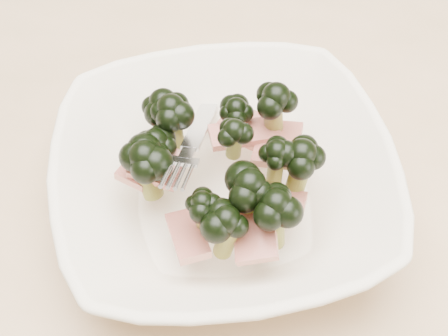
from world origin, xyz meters
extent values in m
cube|color=tan|center=(0.00, 0.00, 0.73)|extent=(1.20, 0.80, 0.04)
imported|color=white|center=(0.04, -0.06, 0.78)|extent=(0.35, 0.35, 0.06)
cylinder|color=brown|center=(-0.02, -0.03, 0.80)|extent=(0.03, 0.02, 0.05)
ellipsoid|color=black|center=(-0.02, -0.03, 0.83)|extent=(0.04, 0.04, 0.03)
cylinder|color=brown|center=(-0.01, -0.04, 0.80)|extent=(0.02, 0.02, 0.04)
ellipsoid|color=black|center=(-0.01, -0.04, 0.83)|extent=(0.04, 0.04, 0.03)
cylinder|color=brown|center=(-0.01, -0.06, 0.80)|extent=(0.02, 0.02, 0.04)
ellipsoid|color=black|center=(-0.01, -0.06, 0.82)|extent=(0.04, 0.04, 0.03)
cylinder|color=brown|center=(0.08, -0.06, 0.81)|extent=(0.01, 0.01, 0.03)
ellipsoid|color=black|center=(0.08, -0.06, 0.83)|extent=(0.03, 0.03, 0.02)
cylinder|color=brown|center=(-0.02, -0.08, 0.80)|extent=(0.03, 0.02, 0.04)
ellipsoid|color=black|center=(-0.02, -0.08, 0.83)|extent=(0.04, 0.04, 0.03)
cylinder|color=brown|center=(-0.01, -0.02, 0.79)|extent=(0.02, 0.02, 0.04)
ellipsoid|color=black|center=(-0.01, -0.02, 0.82)|extent=(0.04, 0.04, 0.03)
cylinder|color=brown|center=(0.04, -0.01, 0.80)|extent=(0.01, 0.02, 0.03)
ellipsoid|color=black|center=(0.04, -0.01, 0.82)|extent=(0.03, 0.03, 0.02)
cylinder|color=brown|center=(0.07, -0.01, 0.80)|extent=(0.02, 0.03, 0.05)
ellipsoid|color=black|center=(0.07, -0.01, 0.84)|extent=(0.04, 0.04, 0.03)
cylinder|color=brown|center=(0.05, -0.06, 0.83)|extent=(0.01, 0.01, 0.02)
ellipsoid|color=black|center=(0.05, -0.06, 0.84)|extent=(0.03, 0.03, 0.02)
cylinder|color=brown|center=(0.09, -0.10, 0.80)|extent=(0.02, 0.02, 0.04)
ellipsoid|color=black|center=(0.09, -0.10, 0.83)|extent=(0.04, 0.04, 0.03)
cylinder|color=brown|center=(0.05, -0.12, 0.79)|extent=(0.02, 0.02, 0.04)
ellipsoid|color=black|center=(0.05, -0.12, 0.82)|extent=(0.04, 0.04, 0.03)
cylinder|color=brown|center=(0.10, -0.06, 0.80)|extent=(0.02, 0.02, 0.04)
ellipsoid|color=black|center=(0.10, -0.06, 0.83)|extent=(0.04, 0.04, 0.03)
cylinder|color=brown|center=(0.06, -0.09, 0.80)|extent=(0.02, 0.02, 0.04)
ellipsoid|color=black|center=(0.06, -0.09, 0.83)|extent=(0.04, 0.04, 0.03)
cylinder|color=brown|center=(0.03, -0.11, 0.80)|extent=(0.01, 0.02, 0.04)
ellipsoid|color=black|center=(0.03, -0.11, 0.82)|extent=(0.03, 0.03, 0.02)
cube|color=maroon|center=(-0.02, -0.07, 0.80)|extent=(0.04, 0.05, 0.01)
cube|color=maroon|center=(-0.01, -0.07, 0.81)|extent=(0.04, 0.04, 0.02)
cube|color=maroon|center=(0.05, 0.00, 0.79)|extent=(0.06, 0.05, 0.02)
cube|color=maroon|center=(0.05, -0.02, 0.80)|extent=(0.06, 0.04, 0.01)
cube|color=maroon|center=(0.07, -0.03, 0.80)|extent=(0.03, 0.05, 0.01)
cube|color=maroon|center=(0.08, -0.08, 0.79)|extent=(0.05, 0.03, 0.02)
cube|color=maroon|center=(0.07, -0.11, 0.80)|extent=(0.04, 0.05, 0.02)
cube|color=maroon|center=(0.02, -0.12, 0.79)|extent=(0.04, 0.05, 0.01)
camera|label=1|loc=(0.11, -0.35, 1.17)|focal=50.00mm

